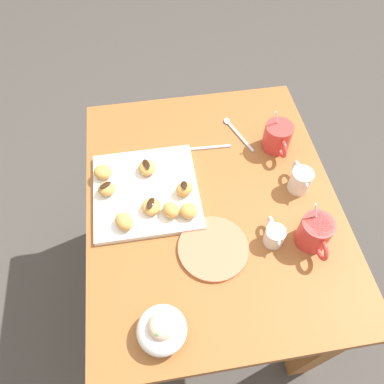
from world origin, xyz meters
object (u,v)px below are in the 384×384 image
pastry_plate_square (146,191)px  beignet_7 (147,168)px  coffee_mug_red_right (315,232)px  beignet_6 (184,189)px  beignet_3 (171,210)px  beignet_4 (151,207)px  beignet_5 (189,211)px  beignet_1 (124,221)px  saucer_coral_left (213,248)px  cream_pitcher_white (301,180)px  ice_cream_bowl (162,329)px  dining_table (210,225)px  beignet_0 (107,189)px  chocolate_sauce_pitcher (274,235)px  beignet_2 (103,172)px  coffee_mug_red_left (278,136)px

pastry_plate_square → beignet_7: size_ratio=5.46×
coffee_mug_red_right → beignet_6: 0.36m
beignet_3 → beignet_7: 0.16m
beignet_4 → beignet_5: 0.10m
coffee_mug_red_right → beignet_6: (-0.19, -0.31, -0.01)m
pastry_plate_square → beignet_1: 0.12m
pastry_plate_square → saucer_coral_left: bearing=37.7°
cream_pitcher_white → beignet_6: bearing=-94.2°
ice_cream_bowl → beignet_5: (-0.29, 0.10, -0.00)m
dining_table → ice_cream_bowl: bearing=-27.9°
beignet_0 → beignet_5: bearing=63.7°
beignet_0 → cream_pitcher_white: bearing=83.7°
cream_pitcher_white → ice_cream_bowl: (0.34, -0.43, -0.00)m
beignet_4 → beignet_0: bearing=-123.0°
dining_table → chocolate_sauce_pitcher: size_ratio=9.44×
coffee_mug_red_right → beignet_2: size_ratio=2.60×
chocolate_sauce_pitcher → beignet_3: chocolate_sauce_pitcher is taller
beignet_5 → dining_table: bearing=121.8°
ice_cream_bowl → pastry_plate_square: bearing=-179.4°
coffee_mug_red_left → cream_pitcher_white: bearing=7.3°
dining_table → coffee_mug_red_left: size_ratio=6.47×
pastry_plate_square → beignet_4: 0.07m
beignet_4 → beignet_2: bearing=-137.5°
ice_cream_bowl → beignet_2: 0.48m
beignet_2 → beignet_4: 0.19m
pastry_plate_square → beignet_6: size_ratio=5.84×
saucer_coral_left → beignet_6: beignet_6 is taller
pastry_plate_square → ice_cream_bowl: (0.39, 0.00, 0.03)m
beignet_0 → saucer_coral_left: bearing=51.3°
coffee_mug_red_left → beignet_7: 0.41m
beignet_3 → beignet_1: bearing=-83.5°
saucer_coral_left → coffee_mug_red_left: bearing=140.7°
dining_table → coffee_mug_red_left: 0.35m
beignet_4 → beignet_5: beignet_5 is taller
beignet_1 → ice_cream_bowl: bearing=13.2°
cream_pitcher_white → pastry_plate_square: bearing=-96.7°
coffee_mug_red_left → beignet_7: bearing=-83.6°
coffee_mug_red_left → beignet_1: bearing=-65.8°
coffee_mug_red_left → cream_pitcher_white: coffee_mug_red_left is taller
coffee_mug_red_left → saucer_coral_left: coffee_mug_red_left is taller
beignet_0 → beignet_2: (-0.06, -0.01, -0.00)m
pastry_plate_square → beignet_0: 0.11m
pastry_plate_square → beignet_1: bearing=-31.6°
beignet_2 → pastry_plate_square: bearing=58.9°
cream_pitcher_white → beignet_2: size_ratio=1.97×
saucer_coral_left → cream_pitcher_white: bearing=118.6°
beignet_1 → saucer_coral_left: bearing=65.8°
beignet_5 → beignet_6: size_ratio=0.96×
beignet_2 → beignet_6: (0.10, 0.22, 0.00)m
beignet_3 → beignet_4: bearing=-112.7°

